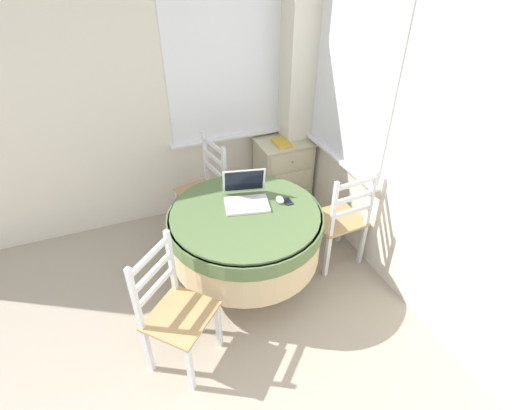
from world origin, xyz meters
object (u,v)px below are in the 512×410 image
Objects in this scene: book_on_cabinet at (282,143)px; corner_cabinet at (283,172)px; laptop at (246,196)px; dining_chair_near_right_window at (340,220)px; computer_mouse at (280,200)px; dining_chair_near_back_window at (205,190)px; dining_chair_camera_near at (175,312)px; round_dining_table at (245,231)px; cell_phone at (288,201)px.

corner_cabinet is at bearing 41.86° from book_on_cabinet.
laptop reaches higher than dining_chair_near_right_window.
dining_chair_near_back_window is at bearing 115.87° from computer_mouse.
book_on_cabinet is at bearing -138.14° from corner_cabinet.
dining_chair_camera_near is at bearing -113.76° from dining_chair_near_back_window.
dining_chair_near_right_window is 1.07m from corner_cabinet.
laptop is 0.42× the size of dining_chair_camera_near.
dining_chair_near_right_window reaches higher than round_dining_table.
dining_chair_near_back_window is at bearing 118.72° from cell_phone.
computer_mouse is (0.30, 0.02, 0.21)m from round_dining_table.
dining_chair_near_right_window is at bearing -85.18° from book_on_cabinet.
computer_mouse reaches higher than book_on_cabinet.
dining_chair_camera_near is (-0.69, -0.50, -0.10)m from round_dining_table.
laptop is 0.55× the size of corner_cabinet.
dining_chair_near_right_window is 1.07m from book_on_cabinet.
cell_phone is 0.15× the size of corner_cabinet.
dining_chair_near_right_window is at bearing -88.06° from corner_cabinet.
cell_phone is 1.20m from dining_chair_camera_near.
dining_chair_near_right_window is at bearing 16.19° from dining_chair_camera_near.
corner_cabinet is at bearing 62.94° from computer_mouse.
dining_chair_near_back_window is at bearing 102.04° from laptop.
cell_phone is 0.57m from dining_chair_near_right_window.
dining_chair_camera_near is 1.32× the size of corner_cabinet.
dining_chair_camera_near reaches higher than computer_mouse.
corner_cabinet is (0.75, 0.89, -0.43)m from laptop.
dining_chair_near_back_window reaches higher than computer_mouse.
laptop reaches higher than corner_cabinet.
computer_mouse is at bearing -64.13° from dining_chair_near_back_window.
dining_chair_camera_near is (-0.99, -0.52, -0.31)m from computer_mouse.
cell_phone is at bearing -112.38° from book_on_cabinet.
dining_chair_near_back_window is (-0.15, 0.71, -0.34)m from laptop.
laptop is 1.68× the size of book_on_cabinet.
laptop is 1.24m from corner_cabinet.
dining_chair_near_back_window is 1.00× the size of dining_chair_camera_near.
book_on_cabinet is (1.45, 1.47, 0.28)m from dining_chair_camera_near.
dining_chair_near_right_window is (0.79, -0.18, -0.34)m from laptop.
cell_phone is 1.05m from book_on_cabinet.
book_on_cabinet is (-0.09, 1.02, 0.28)m from dining_chair_near_right_window.
dining_chair_camera_near is at bearing -144.03° from round_dining_table.
book_on_cabinet is at bearing 67.62° from cell_phone.
dining_chair_camera_near is 2.08m from book_on_cabinet.
dining_chair_camera_near reaches higher than corner_cabinet.
laptop is 0.42× the size of dining_chair_near_back_window.
cell_phone reaches higher than book_on_cabinet.
laptop is 0.33m from cell_phone.
dining_chair_near_right_window is 1.32× the size of corner_cabinet.
cell_phone is at bearing 25.60° from dining_chair_camera_near.
round_dining_table is 0.27m from laptop.
dining_chair_near_back_window is 0.91m from book_on_cabinet.
dining_chair_near_back_window is at bearing 96.60° from round_dining_table.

